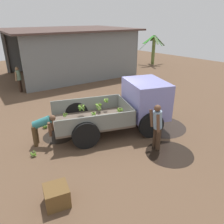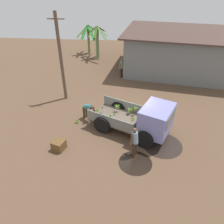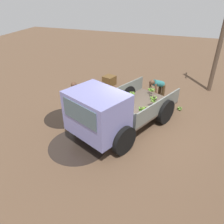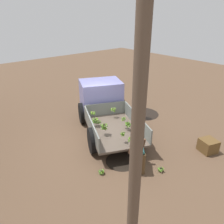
{
  "view_description": "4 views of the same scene",
  "coord_description": "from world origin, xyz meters",
  "px_view_note": "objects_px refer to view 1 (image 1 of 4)",
  "views": [
    {
      "loc": [
        -5.18,
        -6.53,
        4.29
      ],
      "look_at": [
        -0.31,
        -1.2,
        1.1
      ],
      "focal_mm": 35.0,
      "sensor_mm": 36.0,
      "label": 1
    },
    {
      "loc": [
        -0.05,
        -10.7,
        7.73
      ],
      "look_at": [
        -0.83,
        -1.35,
        1.57
      ],
      "focal_mm": 35.0,
      "sensor_mm": 36.0,
      "label": 2
    },
    {
      "loc": [
        7.11,
        1.15,
        4.86
      ],
      "look_at": [
        0.93,
        -0.96,
        1.0
      ],
      "focal_mm": 35.0,
      "sensor_mm": 36.0,
      "label": 3
    },
    {
      "loc": [
        -6.38,
        4.73,
        4.91
      ],
      "look_at": [
        -0.6,
        -0.21,
        1.39
      ],
      "focal_mm": 35.0,
      "sensor_mm": 36.0,
      "label": 4
    }
  ],
  "objects_px": {
    "cargo_truck": "(134,104)",
    "wooden_crate_0": "(57,195)",
    "person_bystander_near_shed": "(19,78)",
    "banana_bunch_on_ground_0": "(34,154)",
    "person_worker_loading": "(42,127)",
    "banana_bunch_on_ground_1": "(45,126)",
    "person_foreground_visitor": "(157,125)"
  },
  "relations": [
    {
      "from": "person_worker_loading",
      "to": "banana_bunch_on_ground_1",
      "type": "relative_size",
      "value": 5.09
    },
    {
      "from": "cargo_truck",
      "to": "person_bystander_near_shed",
      "type": "bearing_deg",
      "value": 126.92
    },
    {
      "from": "cargo_truck",
      "to": "wooden_crate_0",
      "type": "xyz_separation_m",
      "value": [
        -4.46,
        -1.54,
        -0.78
      ]
    },
    {
      "from": "person_worker_loading",
      "to": "banana_bunch_on_ground_0",
      "type": "xyz_separation_m",
      "value": [
        -0.61,
        -0.47,
        -0.6
      ]
    },
    {
      "from": "person_worker_loading",
      "to": "person_foreground_visitor",
      "type": "bearing_deg",
      "value": -9.38
    },
    {
      "from": "banana_bunch_on_ground_0",
      "to": "person_foreground_visitor",
      "type": "bearing_deg",
      "value": -35.55
    },
    {
      "from": "cargo_truck",
      "to": "banana_bunch_on_ground_0",
      "type": "height_order",
      "value": "cargo_truck"
    },
    {
      "from": "wooden_crate_0",
      "to": "cargo_truck",
      "type": "bearing_deg",
      "value": 19.03
    },
    {
      "from": "person_foreground_visitor",
      "to": "banana_bunch_on_ground_1",
      "type": "height_order",
      "value": "person_foreground_visitor"
    },
    {
      "from": "person_worker_loading",
      "to": "banana_bunch_on_ground_1",
      "type": "height_order",
      "value": "person_worker_loading"
    },
    {
      "from": "cargo_truck",
      "to": "wooden_crate_0",
      "type": "bearing_deg",
      "value": -136.31
    },
    {
      "from": "person_worker_loading",
      "to": "banana_bunch_on_ground_0",
      "type": "height_order",
      "value": "person_worker_loading"
    },
    {
      "from": "person_bystander_near_shed",
      "to": "wooden_crate_0",
      "type": "relative_size",
      "value": 2.62
    },
    {
      "from": "banana_bunch_on_ground_0",
      "to": "wooden_crate_0",
      "type": "relative_size",
      "value": 0.35
    },
    {
      "from": "person_foreground_visitor",
      "to": "person_bystander_near_shed",
      "type": "relative_size",
      "value": 1.08
    },
    {
      "from": "cargo_truck",
      "to": "banana_bunch_on_ground_1",
      "type": "distance_m",
      "value": 3.8
    },
    {
      "from": "cargo_truck",
      "to": "banana_bunch_on_ground_1",
      "type": "height_order",
      "value": "cargo_truck"
    },
    {
      "from": "cargo_truck",
      "to": "banana_bunch_on_ground_1",
      "type": "relative_size",
      "value": 21.68
    },
    {
      "from": "cargo_truck",
      "to": "person_bystander_near_shed",
      "type": "xyz_separation_m",
      "value": [
        -1.69,
        7.79,
        -0.18
      ]
    },
    {
      "from": "banana_bunch_on_ground_0",
      "to": "banana_bunch_on_ground_1",
      "type": "bearing_deg",
      "value": 52.69
    },
    {
      "from": "person_bystander_near_shed",
      "to": "banana_bunch_on_ground_0",
      "type": "xyz_separation_m",
      "value": [
        -2.34,
        -7.02,
        -0.74
      ]
    },
    {
      "from": "person_foreground_visitor",
      "to": "wooden_crate_0",
      "type": "height_order",
      "value": "person_foreground_visitor"
    },
    {
      "from": "person_bystander_near_shed",
      "to": "banana_bunch_on_ground_0",
      "type": "relative_size",
      "value": 7.52
    },
    {
      "from": "person_bystander_near_shed",
      "to": "wooden_crate_0",
      "type": "xyz_separation_m",
      "value": [
        -2.77,
        -9.33,
        -0.59
      ]
    },
    {
      "from": "person_foreground_visitor",
      "to": "banana_bunch_on_ground_0",
      "type": "relative_size",
      "value": 8.11
    },
    {
      "from": "cargo_truck",
      "to": "person_worker_loading",
      "type": "height_order",
      "value": "cargo_truck"
    },
    {
      "from": "person_foreground_visitor",
      "to": "wooden_crate_0",
      "type": "bearing_deg",
      "value": 23.47
    },
    {
      "from": "wooden_crate_0",
      "to": "banana_bunch_on_ground_0",
      "type": "bearing_deg",
      "value": 79.6
    },
    {
      "from": "person_bystander_near_shed",
      "to": "wooden_crate_0",
      "type": "height_order",
      "value": "person_bystander_near_shed"
    },
    {
      "from": "person_worker_loading",
      "to": "person_bystander_near_shed",
      "type": "height_order",
      "value": "person_bystander_near_shed"
    },
    {
      "from": "cargo_truck",
      "to": "person_worker_loading",
      "type": "xyz_separation_m",
      "value": [
        -3.43,
        1.25,
        -0.32
      ]
    },
    {
      "from": "person_worker_loading",
      "to": "cargo_truck",
      "type": "bearing_deg",
      "value": 16.83
    }
  ]
}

